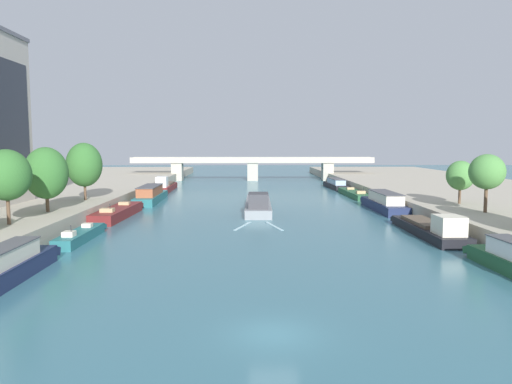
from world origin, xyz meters
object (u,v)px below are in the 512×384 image
moored_boat_right_lone (430,228)px  tree_left_midway (46,173)px  moored_boat_right_far (335,184)px  tree_left_end_of_row (84,165)px  moored_boat_right_upstream (354,194)px  moored_boat_left_upstream (118,212)px  tree_left_by_lamp (7,175)px  barge_midriver (258,204)px  tree_right_far (487,172)px  moored_boat_left_near (165,186)px  bridge_far (253,166)px  moored_boat_right_end (384,203)px  moored_boat_left_gap_after (7,267)px  tree_right_end_of_row (460,176)px  moored_boat_left_downstream (81,235)px  moored_boat_left_lone (151,195)px

moored_boat_right_lone → tree_left_midway: bearing=173.1°
moored_boat_right_far → tree_left_end_of_row: size_ratio=1.90×
moored_boat_right_upstream → tree_left_midway: 54.10m
moored_boat_left_upstream → moored_boat_right_upstream: (36.69, 24.81, -0.15)m
moored_boat_right_far → tree_left_by_lamp: 71.92m
moored_boat_left_upstream → barge_midriver: bearing=18.7°
barge_midriver → tree_right_far: tree_right_far is taller
moored_boat_left_near → bridge_far: bridge_far is taller
moored_boat_right_end → bridge_far: (-18.39, 58.65, 2.83)m
moored_boat_right_lone → moored_boat_right_end: moored_boat_right_lone is taller
moored_boat_right_far → moored_boat_left_gap_after: bearing=-116.9°
moored_boat_right_lone → tree_left_by_lamp: 42.18m
barge_midriver → tree_right_far: size_ratio=3.20×
moored_boat_right_lone → tree_right_far: size_ratio=2.42×
moored_boat_right_lone → tree_right_far: (7.51, 3.66, 5.64)m
moored_boat_left_upstream → moored_boat_right_far: size_ratio=1.03×
moored_boat_right_lone → tree_right_end_of_row: (8.17, 11.62, 4.72)m
moored_boat_left_near → tree_left_by_lamp: bearing=-96.1°
barge_midriver → moored_boat_right_upstream: (18.16, 18.52, -0.42)m
barge_midriver → tree_right_far: bearing=-32.9°
moored_boat_right_lone → moored_boat_left_upstream: bearing=159.4°
bridge_far → moored_boat_left_near: bearing=-122.8°
tree_left_by_lamp → moored_boat_left_downstream: bearing=16.9°
moored_boat_left_lone → moored_boat_right_far: 42.87m
moored_boat_right_far → tree_left_by_lamp: (-41.84, -58.21, 5.71)m
tree_left_midway → moored_boat_right_lone: bearing=-6.9°
moored_boat_left_upstream → tree_right_end_of_row: tree_right_end_of_row is taller
moored_boat_left_downstream → tree_right_end_of_row: bearing=16.9°
moored_boat_left_lone → moored_boat_left_upstream: bearing=-92.9°
moored_boat_left_lone → tree_left_midway: (-6.41, -25.40, 5.15)m
moored_boat_right_far → tree_left_midway: bearing=-130.1°
moored_boat_left_gap_after → moored_boat_left_downstream: 14.32m
barge_midriver → moored_boat_left_upstream: bearing=-161.3°
tree_right_end_of_row → moored_boat_right_lone: bearing=-125.1°
moored_boat_left_upstream → bridge_far: bridge_far is taller
tree_left_by_lamp → tree_left_midway: bearing=89.5°
moored_boat_left_gap_after → moored_boat_left_near: bearing=90.4°
moored_boat_left_upstream → moored_boat_left_near: moored_boat_left_near is taller
tree_left_end_of_row → moored_boat_left_lone: bearing=66.2°
tree_left_by_lamp → moored_boat_right_end: bearing=28.3°
barge_midriver → tree_left_by_lamp: bearing=-136.0°
moored_boat_right_lone → bridge_far: size_ratio=0.25×
moored_boat_left_downstream → moored_boat_right_lone: bearing=2.7°
moored_boat_left_gap_after → moored_boat_right_far: moored_boat_left_gap_after is taller
moored_boat_left_gap_after → tree_left_midway: bearing=105.8°
barge_midriver → moored_boat_right_upstream: 25.94m
bridge_far → moored_boat_left_lone: bearing=-110.2°
moored_boat_left_upstream → tree_left_midway: (-5.54, -8.51, 5.64)m
tree_left_midway → tree_right_far: size_ratio=1.12×
barge_midriver → moored_boat_left_downstream: 28.10m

